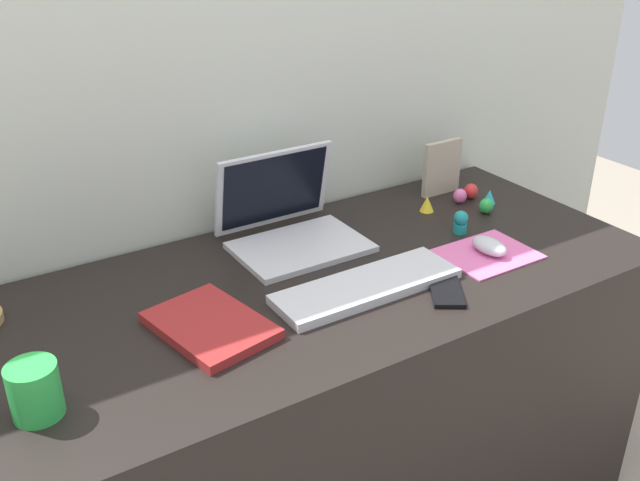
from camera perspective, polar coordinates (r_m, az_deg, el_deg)
back_wall at (r=1.79m, az=-6.98°, el=4.91°), size 2.77×0.05×1.70m
desk at (r=1.75m, az=-0.61°, el=-13.77°), size 1.57×0.67×0.74m
laptop at (r=1.69m, az=-2.53°, el=1.62°), size 0.30×0.26×0.21m
keyboard at (r=1.50m, az=3.75°, el=-3.65°), size 0.41×0.13×0.02m
mousepad at (r=1.69m, az=13.21°, el=-1.05°), size 0.21×0.17×0.00m
mouse at (r=1.68m, az=13.36°, el=-0.43°), size 0.06×0.10×0.03m
cell_phone at (r=1.51m, az=10.01°, el=-3.98°), size 0.12×0.14×0.01m
notebook_pad at (r=1.39m, az=-8.75°, el=-6.71°), size 0.21×0.27×0.02m
picture_frame at (r=1.98m, az=9.69°, el=5.74°), size 0.12×0.02×0.15m
coffee_mug at (r=1.24m, az=-21.79°, el=-11.05°), size 0.08×0.08×0.09m
toy_figurine_green at (r=1.90m, az=13.12°, el=2.70°), size 0.04×0.04×0.04m
toy_figurine_teal at (r=1.77m, az=11.14°, el=1.48°), size 0.04×0.04×0.06m
toy_figurine_yellow at (r=1.88m, az=8.53°, el=2.92°), size 0.04×0.04×0.04m
toy_figurine_pink at (r=1.95m, az=11.09°, el=3.51°), size 0.04×0.04×0.04m
toy_figurine_cyan at (r=1.96m, az=13.36°, el=3.43°), size 0.03×0.03×0.04m
toy_figurine_red at (r=1.98m, az=11.95°, el=3.87°), size 0.04×0.04×0.04m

